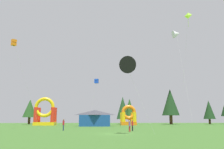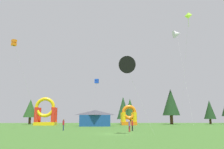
{
  "view_description": "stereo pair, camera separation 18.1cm",
  "coord_description": "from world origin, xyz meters",
  "px_view_note": "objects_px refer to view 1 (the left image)",
  "views": [
    {
      "loc": [
        -1.69,
        -31.23,
        2.05
      ],
      "look_at": [
        0.0,
        10.31,
        9.47
      ],
      "focal_mm": 38.56,
      "sensor_mm": 36.0,
      "label": 1
    },
    {
      "loc": [
        -1.51,
        -31.24,
        2.05
      ],
      "look_at": [
        0.0,
        10.31,
        9.47
      ],
      "focal_mm": 38.56,
      "sensor_mm": 36.0,
      "label": 2
    }
  ],
  "objects_px": {
    "kite_white_delta": "(176,34)",
    "person_far_side": "(132,124)",
    "inflatable_blue_arch": "(45,114)",
    "festival_tent": "(95,118)",
    "person_left_edge": "(63,124)",
    "kite_black_delta": "(126,65)",
    "inflatable_red_slide": "(128,118)",
    "kite_lime_diamond": "(188,17)",
    "kite_orange_box": "(14,43)",
    "person_near_camera": "(130,125)",
    "kite_blue_box": "(96,81)"
  },
  "relations": [
    {
      "from": "kite_white_delta",
      "to": "festival_tent",
      "type": "xyz_separation_m",
      "value": [
        -23.28,
        -8.64,
        -24.19
      ]
    },
    {
      "from": "inflatable_blue_arch",
      "to": "festival_tent",
      "type": "distance_m",
      "value": 14.54
    },
    {
      "from": "person_far_side",
      "to": "inflatable_blue_arch",
      "type": "distance_m",
      "value": 32.76
    },
    {
      "from": "person_left_edge",
      "to": "person_near_camera",
      "type": "bearing_deg",
      "value": -133.72
    },
    {
      "from": "kite_white_delta",
      "to": "kite_orange_box",
      "type": "relative_size",
      "value": 1.75
    },
    {
      "from": "kite_orange_box",
      "to": "festival_tent",
      "type": "height_order",
      "value": "kite_orange_box"
    },
    {
      "from": "kite_black_delta",
      "to": "festival_tent",
      "type": "bearing_deg",
      "value": 99.27
    },
    {
      "from": "kite_orange_box",
      "to": "inflatable_red_slide",
      "type": "xyz_separation_m",
      "value": [
        22.86,
        23.91,
        -13.19
      ]
    },
    {
      "from": "kite_lime_diamond",
      "to": "kite_blue_box",
      "type": "distance_m",
      "value": 24.91
    },
    {
      "from": "kite_white_delta",
      "to": "kite_lime_diamond",
      "type": "xyz_separation_m",
      "value": [
        -4.6,
        -21.73,
        -4.24
      ]
    },
    {
      "from": "kite_orange_box",
      "to": "kite_lime_diamond",
      "type": "xyz_separation_m",
      "value": [
        32.74,
        2.78,
        6.72
      ]
    },
    {
      "from": "person_near_camera",
      "to": "person_left_edge",
      "type": "bearing_deg",
      "value": -160.0
    },
    {
      "from": "kite_lime_diamond",
      "to": "inflatable_red_slide",
      "type": "height_order",
      "value": "kite_lime_diamond"
    },
    {
      "from": "inflatable_red_slide",
      "to": "inflatable_blue_arch",
      "type": "height_order",
      "value": "inflatable_blue_arch"
    },
    {
      "from": "kite_orange_box",
      "to": "inflatable_blue_arch",
      "type": "xyz_separation_m",
      "value": [
        0.96,
        22.1,
        -12.32
      ]
    },
    {
      "from": "person_far_side",
      "to": "festival_tent",
      "type": "height_order",
      "value": "festival_tent"
    },
    {
      "from": "person_left_edge",
      "to": "inflatable_red_slide",
      "type": "distance_m",
      "value": 29.65
    },
    {
      "from": "inflatable_red_slide",
      "to": "festival_tent",
      "type": "bearing_deg",
      "value": -137.54
    },
    {
      "from": "kite_lime_diamond",
      "to": "festival_tent",
      "type": "xyz_separation_m",
      "value": [
        -18.68,
        13.08,
        -19.95
      ]
    },
    {
      "from": "kite_orange_box",
      "to": "inflatable_blue_arch",
      "type": "relative_size",
      "value": 2.19
    },
    {
      "from": "inflatable_red_slide",
      "to": "inflatable_blue_arch",
      "type": "xyz_separation_m",
      "value": [
        -21.91,
        -1.81,
        0.87
      ]
    },
    {
      "from": "kite_black_delta",
      "to": "kite_blue_box",
      "type": "relative_size",
      "value": 0.88
    },
    {
      "from": "kite_white_delta",
      "to": "person_far_side",
      "type": "relative_size",
      "value": 16.86
    },
    {
      "from": "inflatable_red_slide",
      "to": "person_far_side",
      "type": "bearing_deg",
      "value": -94.94
    },
    {
      "from": "person_left_edge",
      "to": "inflatable_blue_arch",
      "type": "relative_size",
      "value": 0.25
    },
    {
      "from": "kite_blue_box",
      "to": "kite_white_delta",
      "type": "bearing_deg",
      "value": 21.91
    },
    {
      "from": "kite_lime_diamond",
      "to": "kite_black_delta",
      "type": "bearing_deg",
      "value": -132.53
    },
    {
      "from": "inflatable_red_slide",
      "to": "festival_tent",
      "type": "xyz_separation_m",
      "value": [
        -8.8,
        -8.05,
        -0.03
      ]
    },
    {
      "from": "kite_white_delta",
      "to": "person_near_camera",
      "type": "relative_size",
      "value": 16.93
    },
    {
      "from": "kite_black_delta",
      "to": "inflatable_red_slide",
      "type": "distance_m",
      "value": 37.27
    },
    {
      "from": "kite_white_delta",
      "to": "person_far_side",
      "type": "bearing_deg",
      "value": -120.52
    },
    {
      "from": "kite_orange_box",
      "to": "person_far_side",
      "type": "relative_size",
      "value": 9.64
    },
    {
      "from": "inflatable_red_slide",
      "to": "kite_lime_diamond",
      "type": "bearing_deg",
      "value": -64.95
    },
    {
      "from": "kite_orange_box",
      "to": "person_left_edge",
      "type": "distance_m",
      "value": 17.26
    },
    {
      "from": "person_left_edge",
      "to": "festival_tent",
      "type": "xyz_separation_m",
      "value": [
        4.4,
        18.48,
        0.83
      ]
    },
    {
      "from": "person_far_side",
      "to": "festival_tent",
      "type": "relative_size",
      "value": 0.23
    },
    {
      "from": "kite_white_delta",
      "to": "kite_orange_box",
      "type": "height_order",
      "value": "kite_white_delta"
    },
    {
      "from": "kite_white_delta",
      "to": "festival_tent",
      "type": "distance_m",
      "value": 34.67
    },
    {
      "from": "kite_black_delta",
      "to": "festival_tent",
      "type": "xyz_separation_m",
      "value": [
        -4.64,
        28.39,
        -6.65
      ]
    },
    {
      "from": "inflatable_red_slide",
      "to": "inflatable_blue_arch",
      "type": "relative_size",
      "value": 0.74
    },
    {
      "from": "person_left_edge",
      "to": "person_near_camera",
      "type": "height_order",
      "value": "person_left_edge"
    },
    {
      "from": "inflatable_blue_arch",
      "to": "festival_tent",
      "type": "relative_size",
      "value": 1.02
    },
    {
      "from": "person_near_camera",
      "to": "person_far_side",
      "type": "bearing_deg",
      "value": 110.71
    },
    {
      "from": "kite_blue_box",
      "to": "person_far_side",
      "type": "height_order",
      "value": "kite_blue_box"
    },
    {
      "from": "kite_lime_diamond",
      "to": "festival_tent",
      "type": "height_order",
      "value": "kite_lime_diamond"
    },
    {
      "from": "kite_blue_box",
      "to": "inflatable_red_slide",
      "type": "xyz_separation_m",
      "value": [
        8.51,
        8.66,
        -8.66
      ]
    },
    {
      "from": "kite_blue_box",
      "to": "person_left_edge",
      "type": "bearing_deg",
      "value": -104.69
    },
    {
      "from": "kite_blue_box",
      "to": "inflatable_blue_arch",
      "type": "distance_m",
      "value": 16.94
    },
    {
      "from": "person_far_side",
      "to": "kite_lime_diamond",
      "type": "bearing_deg",
      "value": 156.36
    },
    {
      "from": "person_near_camera",
      "to": "kite_lime_diamond",
      "type": "bearing_deg",
      "value": 73.74
    }
  ]
}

